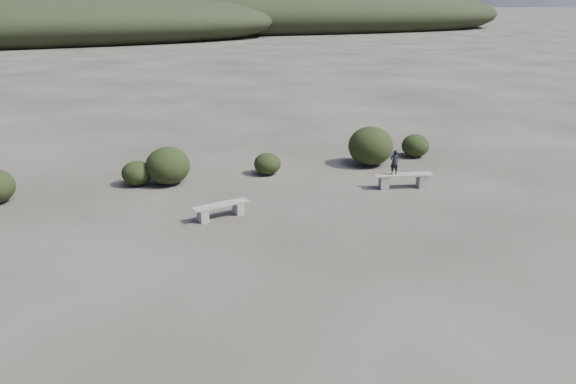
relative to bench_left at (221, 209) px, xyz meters
name	(u,v)px	position (x,y,z in m)	size (l,w,h in m)	color
ground	(374,284)	(2.09, -5.08, -0.26)	(1200.00, 1200.00, 0.00)	#2F2B25
bench_left	(221,209)	(0.00, 0.00, 0.00)	(1.72, 0.68, 0.42)	gray
bench_right	(403,179)	(6.31, 0.46, 0.04)	(1.98, 0.88, 0.49)	gray
seated_person	(394,162)	(5.99, 0.55, 0.64)	(0.30, 0.20, 0.82)	black
shrub_a	(137,173)	(-1.84, 3.98, 0.16)	(1.01, 1.01, 0.83)	black
shrub_b	(168,166)	(-0.83, 3.73, 0.38)	(1.48, 1.48, 1.27)	black
shrub_c	(267,164)	(2.66, 3.58, 0.13)	(0.97, 0.97, 0.78)	black
shrub_d	(371,146)	(6.67, 3.32, 0.48)	(1.67, 1.67, 1.47)	black
shrub_e	(415,146)	(8.92, 3.73, 0.20)	(1.09, 1.09, 0.90)	black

